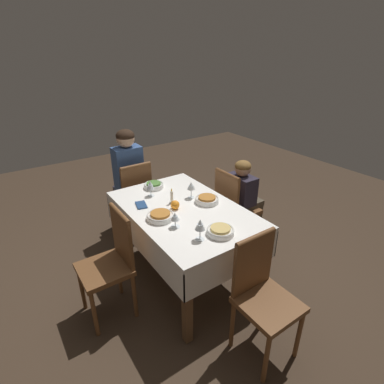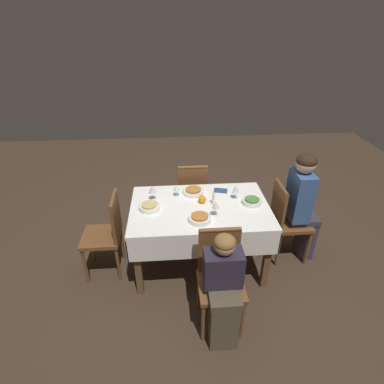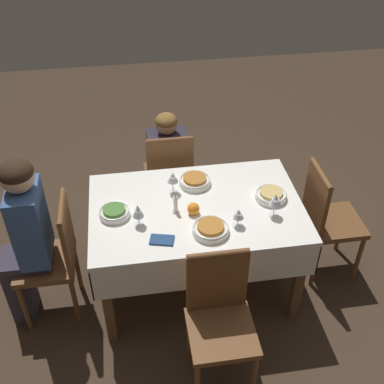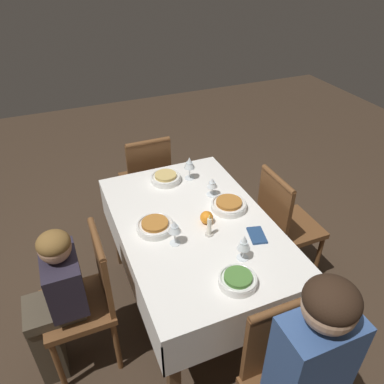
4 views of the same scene
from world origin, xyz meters
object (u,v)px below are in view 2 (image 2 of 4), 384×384
at_px(wine_glass_south, 177,188).
at_px(candle_centerpiece, 213,199).
at_px(person_adult_denim, 303,202).
at_px(chair_west, 286,218).
at_px(wine_glass_west, 236,189).
at_px(bowl_north, 200,218).
at_px(chair_south, 192,192).
at_px(bowl_south, 193,191).
at_px(napkin_red_folded, 221,191).
at_px(dining_table, 200,214).
at_px(orange_fruit, 202,199).
at_px(bowl_east, 149,207).
at_px(bowl_west, 252,201).
at_px(wine_glass_east, 152,190).
at_px(chair_east, 107,232).
at_px(chair_north, 220,275).
at_px(person_child_dark, 224,287).
at_px(wine_glass_north, 216,205).

distance_m(wine_glass_south, candle_centerpiece, 0.40).
bearing_deg(person_adult_denim, chair_west, 90.00).
distance_m(wine_glass_west, bowl_north, 0.54).
relative_size(bowl_north, candle_centerpiece, 1.49).
bearing_deg(chair_south, bowl_north, 89.84).
bearing_deg(person_adult_denim, wine_glass_west, 85.11).
height_order(wine_glass_west, bowl_south, wine_glass_west).
relative_size(bowl_north, napkin_red_folded, 1.36).
xyz_separation_m(dining_table, wine_glass_west, (-0.37, -0.12, 0.20)).
height_order(wine_glass_south, orange_fruit, wine_glass_south).
bearing_deg(wine_glass_south, chair_west, 172.18).
xyz_separation_m(dining_table, bowl_east, (0.49, 0.01, 0.13)).
xyz_separation_m(chair_west, orange_fruit, (0.89, -0.01, 0.27)).
bearing_deg(bowl_east, dining_table, -178.94).
bearing_deg(bowl_west, napkin_red_folded, -44.92).
relative_size(bowl_west, orange_fruit, 2.47).
relative_size(bowl_north, wine_glass_east, 1.28).
distance_m(person_adult_denim, napkin_red_folded, 0.85).
bearing_deg(bowl_south, wine_glass_south, 11.00).
bearing_deg(chair_east, candle_centerpiece, 93.34).
xyz_separation_m(dining_table, bowl_south, (0.04, -0.25, 0.13)).
bearing_deg(napkin_red_folded, bowl_north, 61.79).
bearing_deg(chair_north, wine_glass_south, 109.61).
height_order(dining_table, chair_west, chair_west).
xyz_separation_m(chair_west, wine_glass_south, (1.14, -0.16, 0.32)).
bearing_deg(wine_glass_west, chair_south, -54.99).
height_order(dining_table, candle_centerpiece, candle_centerpiece).
height_order(chair_east, candle_centerpiece, chair_east).
xyz_separation_m(wine_glass_west, napkin_red_folded, (0.12, -0.16, -0.10)).
distance_m(person_adult_denim, wine_glass_south, 1.30).
height_order(chair_west, bowl_east, chair_west).
xyz_separation_m(bowl_east, napkin_red_folded, (-0.74, -0.29, -0.02)).
xyz_separation_m(bowl_west, orange_fruit, (0.49, -0.05, 0.01)).
distance_m(bowl_north, bowl_east, 0.51).
xyz_separation_m(chair_east, wine_glass_south, (-0.70, -0.24, 0.32)).
relative_size(chair_west, bowl_west, 4.73).
bearing_deg(bowl_west, bowl_north, 24.36).
height_order(chair_north, wine_glass_south, chair_north).
xyz_separation_m(person_adult_denim, candle_centerpiece, (0.93, 0.03, 0.10)).
distance_m(bowl_west, wine_glass_south, 0.76).
bearing_deg(bowl_east, person_adult_denim, -177.50).
bearing_deg(napkin_red_folded, bowl_east, 21.25).
xyz_separation_m(chair_east, person_child_dark, (-1.02, 0.81, 0.04)).
height_order(wine_glass_north, wine_glass_east, wine_glass_east).
xyz_separation_m(chair_north, chair_east, (1.02, -0.65, 0.00)).
xyz_separation_m(dining_table, wine_glass_north, (-0.13, 0.17, 0.21)).
distance_m(bowl_east, bowl_south, 0.51).
xyz_separation_m(person_adult_denim, wine_glass_north, (0.94, 0.23, 0.16)).
bearing_deg(chair_north, bowl_east, 131.25).
bearing_deg(bowl_north, napkin_red_folded, -118.21).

